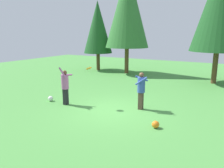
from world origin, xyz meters
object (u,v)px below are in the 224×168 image
Objects in this scene: person_catcher at (141,88)px; ball_orange at (155,124)px; ball_white at (51,99)px; tree_far_left at (98,27)px; frisbee at (89,68)px; tree_left at (127,8)px; person_thrower at (65,84)px; tree_right at (222,1)px.

person_catcher is 2.28m from ball_orange.
tree_far_left is (-3.44, 9.64, 3.78)m from ball_white.
tree_left reaches higher than frisbee.
tree_far_left is at bearing 121.23° from frisbee.
tree_far_left is 0.72× the size of tree_left.
person_thrower is 3.61m from person_catcher.
frisbee is (1.17, 0.34, 0.81)m from person_thrower.
person_thrower is at bearing -122.88° from tree_right.
tree_right is at bearing 52.41° from ball_white.
tree_left reaches higher than person_catcher.
ball_orange is 0.03× the size of tree_left.
frisbee is at bearing -58.77° from tree_far_left.
person_catcher is at bearing 127.56° from ball_orange.
frisbee is at bearing 7.70° from ball_white.
tree_far_left is (-5.66, 9.34, 2.09)m from frisbee.
ball_white is at bearing -70.38° from tree_far_left.
ball_orange is 10.69m from tree_right.
person_catcher is at bearing 20.57° from frisbee.
person_catcher is at bearing -59.82° from tree_left.
person_thrower is 0.21× the size of tree_left.
tree_right is at bearing 61.94° from frisbee.
person_catcher is at bearing -106.55° from tree_right.
person_thrower is 11.32m from tree_right.
person_catcher is 4.69m from ball_white.
tree_far_left reaches higher than person_thrower.
ball_orange is 12.75m from tree_left.
person_thrower is 6.81× the size of ball_orange.
ball_white is at bearing 162.01° from person_thrower.
tree_right is 7.06m from tree_left.
tree_right reaches higher than person_thrower.
ball_orange is 14.21m from tree_far_left.
frisbee reaches higher than ball_orange.
ball_white is at bearing -6.23° from person_catcher.
ball_orange is at bearing -5.25° from ball_white.
ball_white is at bearing -127.59° from tree_right.
person_thrower reaches higher than person_catcher.
tree_right reaches higher than frisbee.
person_catcher is 9.05m from tree_right.
ball_orange is at bearing -22.01° from person_thrower.
tree_left is (-1.37, 9.40, 4.42)m from person_thrower.
ball_orange is at bearing -95.98° from tree_right.
tree_far_left is at bearing 109.62° from ball_white.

